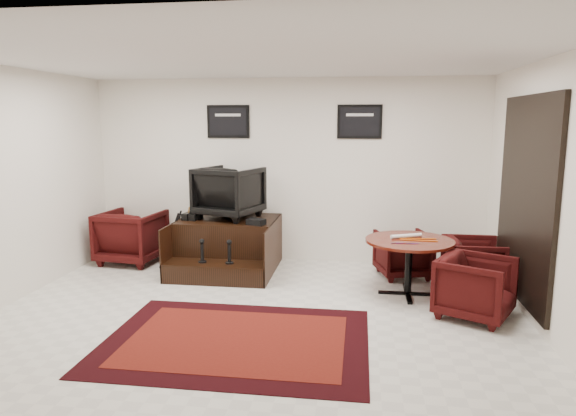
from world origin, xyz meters
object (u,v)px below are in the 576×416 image
at_px(shine_chair, 229,190).
at_px(table_chair_back, 403,252).
at_px(shine_podium, 228,246).
at_px(meeting_table, 409,246).
at_px(table_chair_corner, 476,284).
at_px(armchair_side, 132,234).
at_px(table_chair_window, 474,261).

height_order(shine_chair, table_chair_back, shine_chair).
xyz_separation_m(shine_podium, meeting_table, (2.54, -0.81, 0.28)).
bearing_deg(table_chair_corner, armchair_side, 99.03).
bearing_deg(shine_podium, meeting_table, -17.80).
bearing_deg(shine_chair, armchair_side, 18.22).
distance_m(shine_chair, table_chair_corner, 3.68).
relative_size(meeting_table, table_chair_window, 1.48).
relative_size(table_chair_back, table_chair_corner, 0.92).
bearing_deg(shine_chair, table_chair_corner, 170.97).
relative_size(shine_podium, table_chair_corner, 1.94).
distance_m(shine_podium, meeting_table, 2.68).
distance_m(shine_podium, table_chair_corner, 3.53).
distance_m(shine_podium, armchair_side, 1.56).
distance_m(armchair_side, table_chair_window, 4.99).
bearing_deg(armchair_side, table_chair_window, 179.47).
bearing_deg(table_chair_back, meeting_table, 75.02).
bearing_deg(meeting_table, table_chair_window, 22.83).
bearing_deg(table_chair_back, table_chair_window, 138.37).
distance_m(meeting_table, table_chair_window, 0.97).
bearing_deg(table_chair_window, table_chair_corner, 169.20).
bearing_deg(shine_podium, table_chair_window, -7.56).
height_order(shine_chair, table_chair_window, shine_chair).
relative_size(shine_chair, armchair_side, 0.96).
xyz_separation_m(shine_podium, table_chair_corner, (3.21, -1.48, 0.04)).
distance_m(meeting_table, table_chair_corner, 0.97).
xyz_separation_m(shine_chair, table_chair_back, (2.53, -0.17, -0.81)).
xyz_separation_m(meeting_table, table_chair_back, (-0.00, 0.79, -0.27)).
distance_m(table_chair_back, table_chair_window, 0.97).
xyz_separation_m(shine_chair, meeting_table, (2.54, -0.96, -0.54)).
distance_m(armchair_side, meeting_table, 4.20).
bearing_deg(table_chair_corner, shine_podium, 93.01).
bearing_deg(table_chair_window, armchair_side, 83.09).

